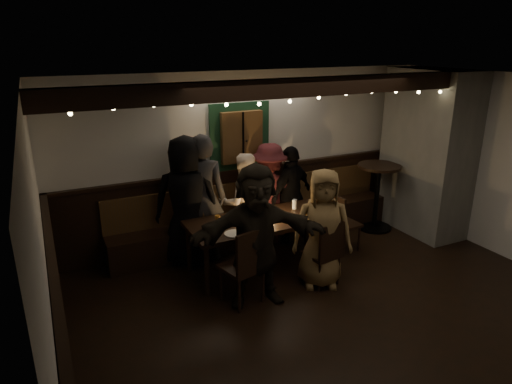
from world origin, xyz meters
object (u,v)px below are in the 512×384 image
person_a (187,201)px  person_g (322,229)px  high_top (377,189)px  person_c (243,202)px  person_e (291,195)px  chair_end (340,219)px  person_d (269,194)px  person_b (203,198)px  person_f (256,235)px  chair_near_left (247,263)px  chair_near_right (326,250)px  dining_table (262,224)px

person_a → person_g: 1.90m
high_top → person_c: (-2.31, 0.24, 0.05)m
high_top → person_e: bearing=172.3°
chair_end → person_d: bearing=135.6°
person_b → person_f: (0.17, -1.36, -0.05)m
person_a → person_d: person_a is taller
chair_near_left → chair_near_right: 1.10m
person_d → dining_table: bearing=71.7°
person_c → person_b: bearing=12.0°
person_a → person_b: (0.24, 0.01, 0.00)m
high_top → dining_table: bearing=-169.6°
person_d → person_e: (0.32, -0.11, -0.02)m
person_a → chair_end: bearing=-178.9°
chair_near_left → person_e: bearing=44.7°
dining_table → chair_near_right: (0.51, -0.77, -0.16)m
person_d → person_g: size_ratio=1.01×
person_a → person_e: bearing=-161.9°
dining_table → person_g: size_ratio=1.31×
chair_near_right → high_top: 2.18m
chair_near_left → dining_table: bearing=52.0°
chair_near_left → person_f: person_f is taller
person_a → person_d: bearing=-157.1°
person_f → chair_near_right: bearing=9.4°
dining_table → person_f: size_ratio=1.18×
person_a → person_d: 1.35m
person_b → person_g: person_b is taller
dining_table → person_e: size_ratio=1.33×
chair_near_left → person_g: 1.08m
high_top → person_b: size_ratio=0.60×
chair_near_left → person_g: person_g is taller
high_top → person_d: size_ratio=0.70×
person_d → person_g: bearing=104.6°
high_top → person_a: person_a is taller
dining_table → person_d: bearing=56.8°
dining_table → chair_end: (1.27, -0.02, -0.16)m
person_g → person_b: bearing=153.5°
person_d → chair_end: bearing=150.6°
person_f → person_g: size_ratio=1.11×
high_top → person_f: (-2.76, -1.14, 0.17)m
person_a → person_e: 1.67m
high_top → person_a: size_ratio=0.60×
person_a → dining_table: bearing=161.6°
chair_near_left → person_f: bearing=12.9°
person_b → dining_table: bearing=154.3°
person_b → person_e: size_ratio=1.20×
person_c → person_e: 0.79m
person_d → person_a: bearing=19.6°
chair_near_right → person_d: 1.54m
person_c → person_g: person_g is taller
person_g → chair_near_left: bearing=-153.5°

